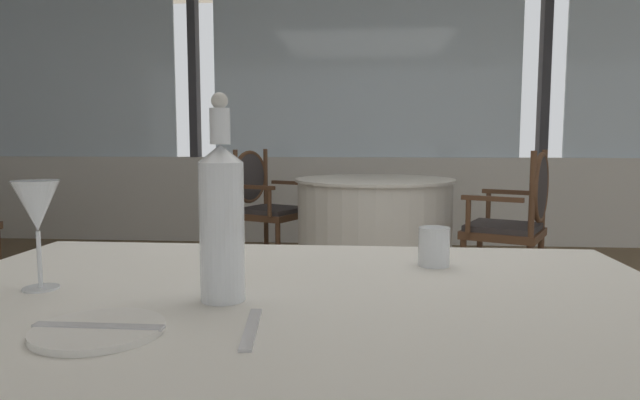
# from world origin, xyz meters

# --- Properties ---
(window_wall_far) EXTENTS (10.73, 0.14, 2.85)m
(window_wall_far) POSITION_xyz_m (0.00, 3.43, 1.14)
(window_wall_far) COLOR silver
(window_wall_far) RESTS_ON ground_plane
(side_plate) EXTENTS (0.18, 0.18, 0.01)m
(side_plate) POSITION_xyz_m (-0.36, -1.34, 0.75)
(side_plate) COLOR white
(side_plate) RESTS_ON foreground_table
(butter_knife) EXTENTS (0.19, 0.02, 0.00)m
(butter_knife) POSITION_xyz_m (-0.36, -1.34, 0.75)
(butter_knife) COLOR silver
(butter_knife) RESTS_ON foreground_table
(dinner_fork) EXTENTS (0.04, 0.18, 0.00)m
(dinner_fork) POSITION_xyz_m (-0.14, -1.30, 0.74)
(dinner_fork) COLOR silver
(dinner_fork) RESTS_ON foreground_table
(water_bottle) EXTENTS (0.08, 0.08, 0.35)m
(water_bottle) POSITION_xyz_m (-0.22, -1.16, 0.89)
(water_bottle) COLOR white
(water_bottle) RESTS_ON foreground_table
(wine_glass) EXTENTS (0.08, 0.08, 0.20)m
(wine_glass) POSITION_xyz_m (-0.57, -1.12, 0.89)
(wine_glass) COLOR white
(wine_glass) RESTS_ON foreground_table
(water_tumbler) EXTENTS (0.07, 0.07, 0.09)m
(water_tumbler) POSITION_xyz_m (0.17, -0.86, 0.79)
(water_tumbler) COLOR white
(water_tumbler) RESTS_ON foreground_table
(background_table_0) EXTENTS (1.14, 1.14, 0.74)m
(background_table_0) POSITION_xyz_m (0.08, 1.94, 0.37)
(background_table_0) COLOR silver
(background_table_0) RESTS_ON ground_plane
(dining_chair_0_0) EXTENTS (0.61, 0.64, 0.94)m
(dining_chair_0_0) POSITION_xyz_m (-0.82, 2.38, 0.54)
(dining_chair_0_0) COLOR brown
(dining_chair_0_0) RESTS_ON ground_plane
(dining_chair_0_1) EXTENTS (0.61, 0.64, 0.96)m
(dining_chair_0_1) POSITION_xyz_m (0.99, 1.51, 0.55)
(dining_chair_0_1) COLOR brown
(dining_chair_0_1) RESTS_ON ground_plane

